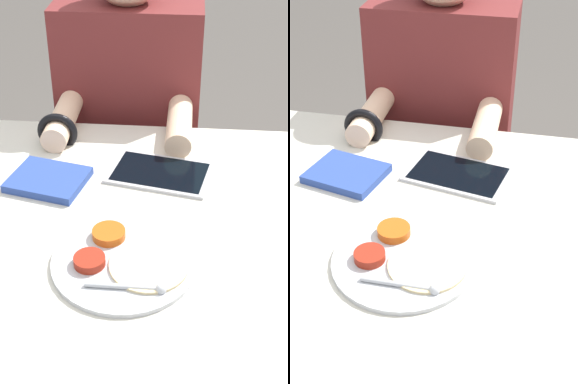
{
  "view_description": "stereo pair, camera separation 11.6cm",
  "coord_description": "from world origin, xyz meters",
  "views": [
    {
      "loc": [
        0.13,
        -0.9,
        1.45
      ],
      "look_at": [
        0.05,
        0.05,
        0.78
      ],
      "focal_mm": 50.0,
      "sensor_mm": 36.0,
      "label": 1
    },
    {
      "loc": [
        0.25,
        -0.89,
        1.45
      ],
      "look_at": [
        0.05,
        0.05,
        0.78
      ],
      "focal_mm": 50.0,
      "sensor_mm": 36.0,
      "label": 2
    }
  ],
  "objects": [
    {
      "name": "thali_tray",
      "position": [
        0.02,
        -0.12,
        0.73
      ],
      "size": [
        0.29,
        0.29,
        0.03
      ],
      "color": "#B7BABF",
      "rests_on": "dining_table"
    },
    {
      "name": "tablet_device",
      "position": [
        0.08,
        0.21,
        0.73
      ],
      "size": [
        0.28,
        0.2,
        0.01
      ],
      "color": "#B7B7BC",
      "rests_on": "dining_table"
    },
    {
      "name": "person_diner",
      "position": [
        -0.05,
        0.63,
        0.57
      ],
      "size": [
        0.44,
        0.45,
        1.21
      ],
      "color": "black",
      "rests_on": "ground_plane"
    },
    {
      "name": "dining_table",
      "position": [
        0.0,
        0.0,
        0.36
      ],
      "size": [
        1.19,
        0.93,
        0.72
      ],
      "color": "beige",
      "rests_on": "ground_plane"
    },
    {
      "name": "red_notebook",
      "position": [
        -0.19,
        0.15,
        0.73
      ],
      "size": [
        0.21,
        0.18,
        0.02
      ],
      "color": "silver",
      "rests_on": "dining_table"
    }
  ]
}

